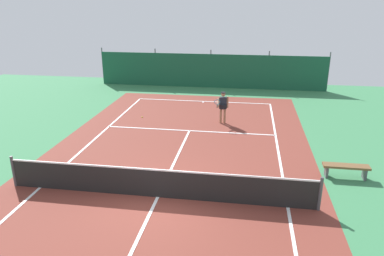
{
  "coord_description": "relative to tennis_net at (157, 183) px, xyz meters",
  "views": [
    {
      "loc": [
        2.7,
        -10.15,
        6.06
      ],
      "look_at": [
        0.45,
        4.31,
        0.9
      ],
      "focal_mm": 34.26,
      "sensor_mm": 36.0,
      "label": 1
    }
  ],
  "objects": [
    {
      "name": "ground_plane",
      "position": [
        0.0,
        0.0,
        -0.51
      ],
      "size": [
        36.0,
        36.0,
        0.0
      ],
      "primitive_type": "plane",
      "color": "#387A4C"
    },
    {
      "name": "court_surface",
      "position": [
        0.0,
        0.0,
        -0.51
      ],
      "size": [
        11.02,
        26.6,
        0.01
      ],
      "color": "brown",
      "rests_on": "ground"
    },
    {
      "name": "tennis_net",
      "position": [
        0.0,
        0.0,
        0.0
      ],
      "size": [
        10.12,
        0.1,
        1.1
      ],
      "color": "black",
      "rests_on": "ground"
    },
    {
      "name": "back_fence",
      "position": [
        -0.0,
        16.33,
        0.16
      ],
      "size": [
        16.3,
        0.98,
        2.7
      ],
      "color": "#195138",
      "rests_on": "ground"
    },
    {
      "name": "tennis_player",
      "position": [
        1.49,
        7.83,
        0.45
      ],
      "size": [
        0.69,
        0.77,
        1.64
      ],
      "rotation": [
        0.0,
        0.0,
        3.18
      ],
      "color": "#9E7051",
      "rests_on": "ground"
    },
    {
      "name": "tennis_ball_near_player",
      "position": [
        -2.88,
        8.1,
        -0.48
      ],
      "size": [
        0.07,
        0.07,
        0.07
      ],
      "primitive_type": "sphere",
      "color": "#CCDB33",
      "rests_on": "ground"
    },
    {
      "name": "parked_car",
      "position": [
        1.46,
        18.31,
        0.33
      ],
      "size": [
        2.27,
        4.33,
        1.68
      ],
      "rotation": [
        0.0,
        0.0,
        0.08
      ],
      "color": "black",
      "rests_on": "ground"
    },
    {
      "name": "courtside_bench",
      "position": [
        6.31,
        2.38,
        -0.14
      ],
      "size": [
        1.6,
        0.4,
        0.49
      ],
      "color": "brown",
      "rests_on": "ground"
    }
  ]
}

